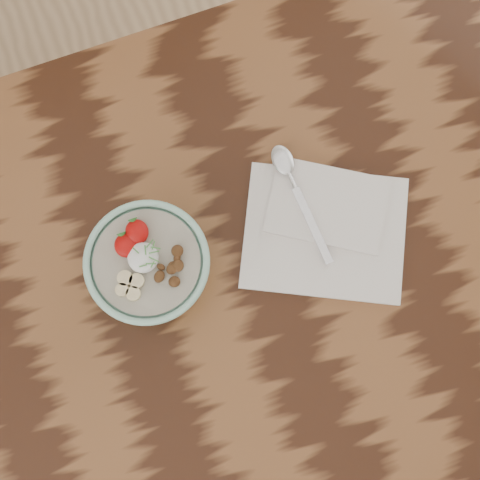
{
  "coord_description": "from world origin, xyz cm",
  "views": [
    {
      "loc": [
        12.52,
        -9.16,
        174.49
      ],
      "look_at": [
        17.86,
        5.81,
        85.39
      ],
      "focal_mm": 50.0,
      "sensor_mm": 36.0,
      "label": 1
    }
  ],
  "objects": [
    {
      "name": "table",
      "position": [
        0.0,
        0.0,
        65.7
      ],
      "size": [
        160.0,
        90.0,
        75.0
      ],
      "color": "#33190C",
      "rests_on": "ground"
    },
    {
      "name": "spoon",
      "position": [
        28.79,
        13.93,
        76.91
      ],
      "size": [
        3.63,
        19.8,
        1.03
      ],
      "rotation": [
        0.0,
        0.0,
        0.07
      ],
      "color": "silver",
      "rests_on": "napkin"
    },
    {
      "name": "breakfast_bowl",
      "position": [
        4.87,
        7.44,
        80.87
      ],
      "size": [
        17.41,
        17.41,
        11.5
      ],
      "rotation": [
        0.0,
        0.0,
        0.41
      ],
      "color": "#9DD4BC",
      "rests_on": "table"
    },
    {
      "name": "napkin",
      "position": [
        31.24,
        5.01,
        75.62
      ],
      "size": [
        30.16,
        28.01,
        1.48
      ],
      "rotation": [
        0.0,
        0.0,
        -0.45
      ],
      "color": "white",
      "rests_on": "table"
    }
  ]
}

